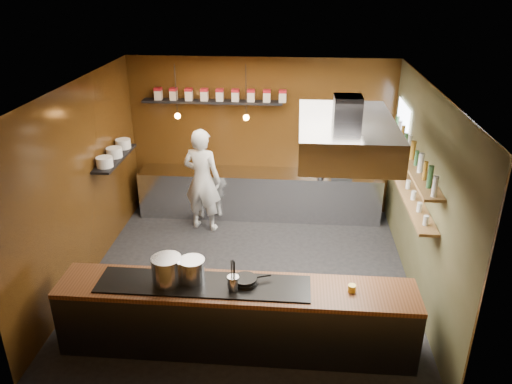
# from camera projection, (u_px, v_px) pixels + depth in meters

# --- Properties ---
(floor) EXTENTS (5.00, 5.00, 0.00)m
(floor) POSITION_uv_depth(u_px,v_px,m) (249.00, 276.00, 7.88)
(floor) COLOR black
(floor) RESTS_ON ground
(back_wall) EXTENTS (5.00, 0.00, 5.00)m
(back_wall) POSITION_uv_depth(u_px,v_px,m) (261.00, 137.00, 9.54)
(back_wall) COLOR #311A09
(back_wall) RESTS_ON ground
(left_wall) EXTENTS (0.00, 5.00, 5.00)m
(left_wall) POSITION_uv_depth(u_px,v_px,m) (82.00, 184.00, 7.45)
(left_wall) COLOR #311A09
(left_wall) RESTS_ON ground
(right_wall) EXTENTS (0.00, 5.00, 5.00)m
(right_wall) POSITION_uv_depth(u_px,v_px,m) (423.00, 196.00, 7.08)
(right_wall) COLOR #434426
(right_wall) RESTS_ON ground
(ceiling) EXTENTS (5.00, 5.00, 0.00)m
(ceiling) POSITION_uv_depth(u_px,v_px,m) (248.00, 87.00, 6.65)
(ceiling) COLOR silver
(ceiling) RESTS_ON back_wall
(window_pane) EXTENTS (0.00, 1.00, 1.00)m
(window_pane) POSITION_uv_depth(u_px,v_px,m) (401.00, 133.00, 8.46)
(window_pane) COLOR white
(window_pane) RESTS_ON right_wall
(prep_counter) EXTENTS (4.60, 0.65, 0.90)m
(prep_counter) POSITION_uv_depth(u_px,v_px,m) (260.00, 194.00, 9.67)
(prep_counter) COLOR silver
(prep_counter) RESTS_ON floor
(pass_counter) EXTENTS (4.40, 0.72, 0.94)m
(pass_counter) POSITION_uv_depth(u_px,v_px,m) (236.00, 317.00, 6.24)
(pass_counter) COLOR #38383D
(pass_counter) RESTS_ON floor
(tin_shelf) EXTENTS (2.60, 0.26, 0.04)m
(tin_shelf) POSITION_uv_depth(u_px,v_px,m) (212.00, 102.00, 9.19)
(tin_shelf) COLOR black
(tin_shelf) RESTS_ON back_wall
(plate_shelf) EXTENTS (0.30, 1.40, 0.04)m
(plate_shelf) POSITION_uv_depth(u_px,v_px,m) (115.00, 158.00, 8.33)
(plate_shelf) COLOR black
(plate_shelf) RESTS_ON left_wall
(bottle_shelf_upper) EXTENTS (0.26, 2.80, 0.04)m
(bottle_shelf_upper) POSITION_uv_depth(u_px,v_px,m) (412.00, 160.00, 7.19)
(bottle_shelf_upper) COLOR olive
(bottle_shelf_upper) RESTS_ON right_wall
(bottle_shelf_lower) EXTENTS (0.26, 2.80, 0.04)m
(bottle_shelf_lower) POSITION_uv_depth(u_px,v_px,m) (407.00, 190.00, 7.38)
(bottle_shelf_lower) COLOR olive
(bottle_shelf_lower) RESTS_ON right_wall
(extractor_hood) EXTENTS (1.20, 2.00, 0.72)m
(extractor_hood) POSITION_uv_depth(u_px,v_px,m) (346.00, 134.00, 6.39)
(extractor_hood) COLOR #38383D
(extractor_hood) RESTS_ON ceiling
(pendant_left) EXTENTS (0.10, 0.10, 0.95)m
(pendant_left) POSITION_uv_depth(u_px,v_px,m) (177.00, 113.00, 8.65)
(pendant_left) COLOR black
(pendant_left) RESTS_ON ceiling
(pendant_right) EXTENTS (0.10, 0.10, 0.95)m
(pendant_right) POSITION_uv_depth(u_px,v_px,m) (246.00, 115.00, 8.56)
(pendant_right) COLOR black
(pendant_right) RESTS_ON ceiling
(storage_tins) EXTENTS (2.43, 0.13, 0.22)m
(storage_tins) POSITION_uv_depth(u_px,v_px,m) (220.00, 95.00, 9.13)
(storage_tins) COLOR beige
(storage_tins) RESTS_ON tin_shelf
(plate_stacks) EXTENTS (0.26, 1.16, 0.16)m
(plate_stacks) POSITION_uv_depth(u_px,v_px,m) (114.00, 152.00, 8.29)
(plate_stacks) COLOR white
(plate_stacks) RESTS_ON plate_shelf
(bottles) EXTENTS (0.06, 2.66, 0.24)m
(bottles) POSITION_uv_depth(u_px,v_px,m) (413.00, 151.00, 7.13)
(bottles) COLOR silver
(bottles) RESTS_ON bottle_shelf_upper
(wine_glasses) EXTENTS (0.07, 2.37, 0.13)m
(wine_glasses) POSITION_uv_depth(u_px,v_px,m) (408.00, 185.00, 7.35)
(wine_glasses) COLOR silver
(wine_glasses) RESTS_ON bottle_shelf_lower
(stockpot_large) EXTENTS (0.45, 0.45, 0.36)m
(stockpot_large) POSITION_uv_depth(u_px,v_px,m) (167.00, 270.00, 6.01)
(stockpot_large) COLOR #B8BABF
(stockpot_large) RESTS_ON pass_counter
(stockpot_small) EXTENTS (0.39, 0.39, 0.30)m
(stockpot_small) POSITION_uv_depth(u_px,v_px,m) (192.00, 270.00, 6.07)
(stockpot_small) COLOR #B3B5BA
(stockpot_small) RESTS_ON pass_counter
(utensil_crock) EXTENTS (0.19, 0.19, 0.18)m
(utensil_crock) POSITION_uv_depth(u_px,v_px,m) (233.00, 283.00, 5.92)
(utensil_crock) COLOR #BABDC2
(utensil_crock) RESTS_ON pass_counter
(frying_pan) EXTENTS (0.47, 0.31, 0.08)m
(frying_pan) POSITION_uv_depth(u_px,v_px,m) (245.00, 280.00, 6.06)
(frying_pan) COLOR black
(frying_pan) RESTS_ON pass_counter
(butter_jar) EXTENTS (0.11, 0.11, 0.09)m
(butter_jar) POSITION_uv_depth(u_px,v_px,m) (352.00, 288.00, 5.94)
(butter_jar) COLOR gold
(butter_jar) RESTS_ON pass_counter
(espresso_machine) EXTENTS (0.42, 0.40, 0.38)m
(espresso_machine) POSITION_uv_depth(u_px,v_px,m) (343.00, 165.00, 9.29)
(espresso_machine) COLOR black
(espresso_machine) RESTS_ON prep_counter
(chef) EXTENTS (0.79, 0.61, 1.92)m
(chef) POSITION_uv_depth(u_px,v_px,m) (202.00, 180.00, 8.98)
(chef) COLOR white
(chef) RESTS_ON floor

